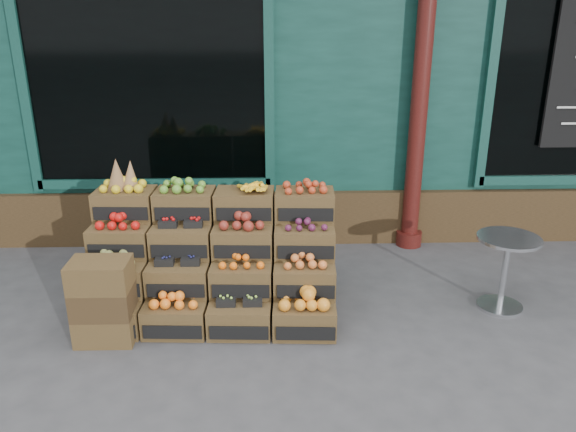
{
  "coord_description": "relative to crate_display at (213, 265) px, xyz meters",
  "views": [
    {
      "loc": [
        -0.33,
        -3.74,
        2.47
      ],
      "look_at": [
        -0.2,
        0.7,
        0.85
      ],
      "focal_mm": 35.0,
      "sensor_mm": 36.0,
      "label": 1
    }
  ],
  "objects": [
    {
      "name": "ground",
      "position": [
        0.85,
        -0.7,
        -0.4
      ],
      "size": [
        60.0,
        60.0,
        0.0
      ],
      "primitive_type": "plane",
      "color": "#3E3E41",
      "rests_on": "ground"
    },
    {
      "name": "shop_facade",
      "position": [
        0.85,
        4.41,
        1.99
      ],
      "size": [
        12.0,
        6.24,
        4.8
      ],
      "color": "#113A31",
      "rests_on": "ground"
    },
    {
      "name": "crate_display",
      "position": [
        0.0,
        0.0,
        0.0
      ],
      "size": [
        2.13,
        1.11,
        1.3
      ],
      "rotation": [
        0.0,
        0.0,
        -0.05
      ],
      "color": "#4D3A1E",
      "rests_on": "ground"
    },
    {
      "name": "spare_crates",
      "position": [
        -0.81,
        -0.52,
        -0.06
      ],
      "size": [
        0.46,
        0.32,
        0.69
      ],
      "rotation": [
        0.0,
        0.0,
        -0.01
      ],
      "color": "#4D3A1E",
      "rests_on": "ground"
    },
    {
      "name": "bistro_table",
      "position": [
        2.53,
        -0.1,
        0.02
      ],
      "size": [
        0.53,
        0.53,
        0.67
      ],
      "rotation": [
        0.0,
        0.0,
        0.09
      ],
      "color": "silver",
      "rests_on": "ground"
    },
    {
      "name": "shopkeeper",
      "position": [
        -1.23,
        2.13,
        0.58
      ],
      "size": [
        0.75,
        0.52,
        1.96
      ],
      "primitive_type": "imported",
      "rotation": [
        0.0,
        0.0,
        3.06
      ],
      "color": "#14491B",
      "rests_on": "ground"
    }
  ]
}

